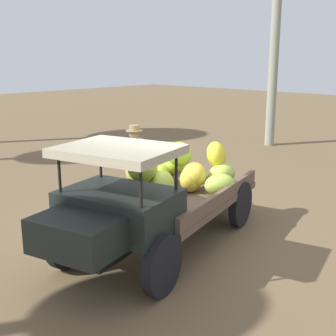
{
  "coord_description": "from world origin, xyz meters",
  "views": [
    {
      "loc": [
        5.27,
        4.92,
        3.02
      ],
      "look_at": [
        0.16,
        0.17,
        1.26
      ],
      "focal_mm": 47.84,
      "sensor_mm": 36.0,
      "label": 1
    }
  ],
  "objects_px": {
    "wooden_crate": "(218,197)",
    "loose_banana_bunch": "(69,204)",
    "truck": "(153,195)",
    "farmer": "(135,161)"
  },
  "relations": [
    {
      "from": "truck",
      "to": "wooden_crate",
      "type": "distance_m",
      "value": 2.59
    },
    {
      "from": "farmer",
      "to": "loose_banana_bunch",
      "type": "bearing_deg",
      "value": -147.94
    },
    {
      "from": "wooden_crate",
      "to": "loose_banana_bunch",
      "type": "bearing_deg",
      "value": -38.18
    },
    {
      "from": "truck",
      "to": "wooden_crate",
      "type": "xyz_separation_m",
      "value": [
        -2.43,
        -0.54,
        -0.72
      ]
    },
    {
      "from": "truck",
      "to": "wooden_crate",
      "type": "bearing_deg",
      "value": 179.31
    },
    {
      "from": "farmer",
      "to": "loose_banana_bunch",
      "type": "relative_size",
      "value": 3.41
    },
    {
      "from": "truck",
      "to": "loose_banana_bunch",
      "type": "relative_size",
      "value": 9.39
    },
    {
      "from": "wooden_crate",
      "to": "truck",
      "type": "bearing_deg",
      "value": 12.59
    },
    {
      "from": "farmer",
      "to": "wooden_crate",
      "type": "distance_m",
      "value": 1.86
    },
    {
      "from": "wooden_crate",
      "to": "loose_banana_bunch",
      "type": "xyz_separation_m",
      "value": [
        2.37,
        -1.86,
        0.0
      ]
    }
  ]
}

